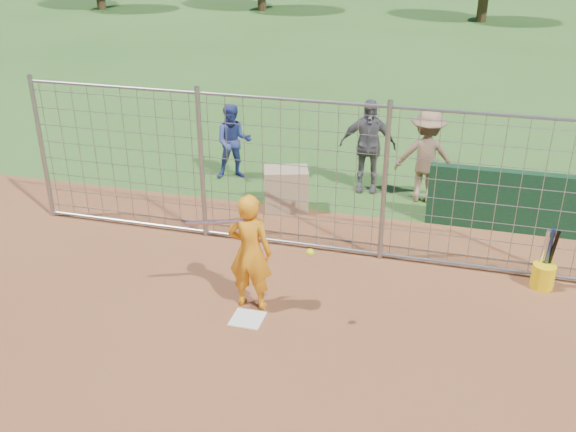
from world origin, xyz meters
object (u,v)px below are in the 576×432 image
(bystander_b, at_px, (368,146))
(bystander_c, at_px, (426,156))
(equipment_bin, at_px, (286,189))
(bystander_a, at_px, (234,142))
(batter, at_px, (250,252))
(bucket_with_bats, at_px, (544,273))

(bystander_b, height_order, bystander_c, bystander_b)
(bystander_b, relative_size, equipment_bin, 2.33)
(bystander_a, xyz_separation_m, bystander_b, (2.75, 0.07, 0.15))
(batter, height_order, bystander_a, batter)
(batter, relative_size, bucket_with_bats, 1.76)
(bystander_b, relative_size, bystander_c, 1.04)
(bystander_a, height_order, bucket_with_bats, bystander_a)
(batter, distance_m, equipment_bin, 3.34)
(bystander_a, relative_size, bystander_b, 0.84)
(batter, xyz_separation_m, equipment_bin, (-0.40, 3.28, -0.46))
(batter, bearing_deg, bystander_b, -99.73)
(batter, distance_m, bystander_c, 4.83)
(bystander_b, relative_size, bucket_with_bats, 1.91)
(equipment_bin, height_order, bucket_with_bats, bucket_with_bats)
(batter, distance_m, bystander_a, 4.89)
(bystander_c, bearing_deg, bucket_with_bats, 123.89)
(equipment_bin, bearing_deg, batter, -100.48)
(equipment_bin, bearing_deg, bucket_with_bats, -38.23)
(bystander_b, xyz_separation_m, equipment_bin, (-1.29, -1.30, -0.53))
(bystander_b, xyz_separation_m, bystander_c, (1.14, -0.21, -0.04))
(bystander_b, distance_m, bucket_with_bats, 4.37)
(bystander_a, bearing_deg, bystander_b, -19.27)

